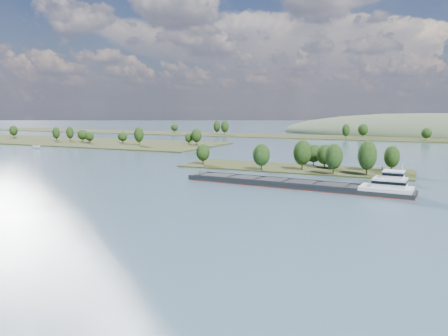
% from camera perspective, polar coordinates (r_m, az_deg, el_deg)
% --- Properties ---
extents(ground, '(1800.00, 1800.00, 0.00)m').
position_cam_1_polar(ground, '(138.94, 2.29, -3.20)').
color(ground, '#384F61').
rests_on(ground, ground).
extents(tree_island, '(100.00, 31.96, 14.86)m').
position_cam_1_polar(tree_island, '(191.24, 10.97, 0.90)').
color(tree_island, '#282F15').
rests_on(tree_island, ground).
extents(left_bank, '(300.00, 80.00, 14.50)m').
position_cam_1_polar(left_bank, '(387.15, -21.99, 3.40)').
color(left_bank, '#282F15').
rests_on(left_bank, ground).
extents(back_shoreline, '(900.00, 60.00, 15.11)m').
position_cam_1_polar(back_shoreline, '(409.35, 18.33, 3.76)').
color(back_shoreline, '#282F15').
rests_on(back_shoreline, ground).
extents(hill_west, '(320.00, 160.00, 44.00)m').
position_cam_1_polar(hill_west, '(507.20, 25.41, 4.02)').
color(hill_west, '#3D4D35').
rests_on(hill_west, ground).
extents(cargo_barge, '(78.93, 15.46, 10.61)m').
position_cam_1_polar(cargo_barge, '(148.56, 10.92, -2.10)').
color(cargo_barge, black).
rests_on(cargo_barge, ground).
extents(motorboat, '(6.84, 2.77, 2.61)m').
position_cam_1_polar(motorboat, '(315.92, -23.29, 2.56)').
color(motorboat, silver).
rests_on(motorboat, ground).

